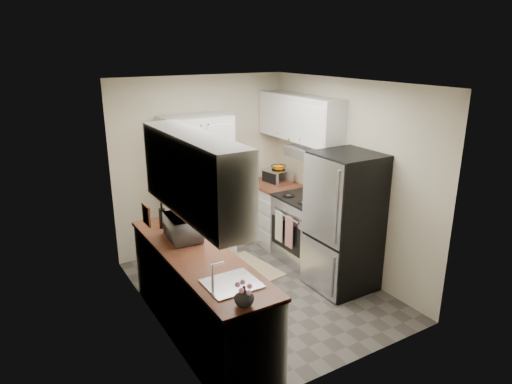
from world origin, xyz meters
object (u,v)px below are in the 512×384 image
at_px(electric_range, 305,228).
at_px(wine_bottle, 162,216).
at_px(refrigerator, 344,222).
at_px(pantry_cabinet, 198,188).
at_px(toaster_oven, 277,176).
at_px(microwave, 183,227).

bearing_deg(electric_range, wine_bottle, -179.69).
bearing_deg(refrigerator, wine_bottle, 158.41).
height_order(electric_range, refrigerator, refrigerator).
height_order(pantry_cabinet, toaster_oven, pantry_cabinet).
xyz_separation_m(pantry_cabinet, toaster_oven, (1.21, -0.16, 0.03)).
xyz_separation_m(wine_bottle, toaster_oven, (2.07, 0.78, -0.03)).
bearing_deg(toaster_oven, refrigerator, -101.56).
xyz_separation_m(electric_range, microwave, (-1.94, -0.41, 0.57)).
height_order(wine_bottle, toaster_oven, wine_bottle).
distance_m(electric_range, refrigerator, 0.88).
bearing_deg(electric_range, refrigerator, -92.48).
bearing_deg(microwave, refrigerator, -97.13).
relative_size(refrigerator, toaster_oven, 4.51).
relative_size(refrigerator, wine_bottle, 5.94).
relative_size(pantry_cabinet, wine_bottle, 6.99).
distance_m(wine_bottle, toaster_oven, 2.21).
relative_size(electric_range, refrigerator, 0.66).
height_order(microwave, wine_bottle, wine_bottle).
bearing_deg(wine_bottle, refrigerator, -21.59).
bearing_deg(pantry_cabinet, microwave, -119.81).
bearing_deg(microwave, pantry_cabinet, -25.39).
bearing_deg(refrigerator, pantry_cabinet, 123.46).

